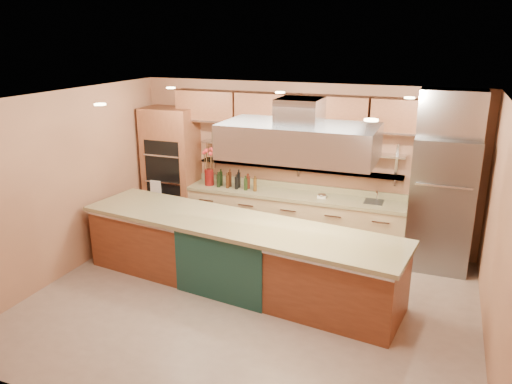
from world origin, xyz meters
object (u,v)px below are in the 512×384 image
at_px(island, 237,254).
at_px(copper_kettle, 241,139).
at_px(refrigerator, 441,204).
at_px(kitchen_scale, 322,196).
at_px(green_canister, 267,140).
at_px(flower_vase, 209,177).

bearing_deg(island, copper_kettle, 118.17).
xyz_separation_m(refrigerator, kitchen_scale, (-1.89, 0.01, -0.08)).
height_order(kitchen_scale, green_canister, green_canister).
bearing_deg(refrigerator, island, -147.46).
distance_m(flower_vase, kitchen_scale, 2.11).
xyz_separation_m(island, copper_kettle, (-0.74, 1.97, 1.29)).
distance_m(kitchen_scale, green_canister, 1.38).
xyz_separation_m(refrigerator, flower_vase, (-4.00, 0.01, 0.03)).
height_order(island, green_canister, green_canister).
xyz_separation_m(island, kitchen_scale, (0.83, 1.75, 0.47)).
bearing_deg(kitchen_scale, copper_kettle, 161.90).
relative_size(flower_vase, green_canister, 1.75).
distance_m(island, kitchen_scale, 1.99).
xyz_separation_m(refrigerator, island, (-2.72, -1.74, -0.55)).
relative_size(refrigerator, green_canister, 12.32).
relative_size(refrigerator, kitchen_scale, 14.72).
distance_m(refrigerator, flower_vase, 4.00).
height_order(island, kitchen_scale, kitchen_scale).
bearing_deg(island, kitchen_scale, 72.04).
height_order(refrigerator, flower_vase, refrigerator).
xyz_separation_m(island, flower_vase, (-1.28, 1.75, 0.58)).
xyz_separation_m(flower_vase, copper_kettle, (0.54, 0.22, 0.71)).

